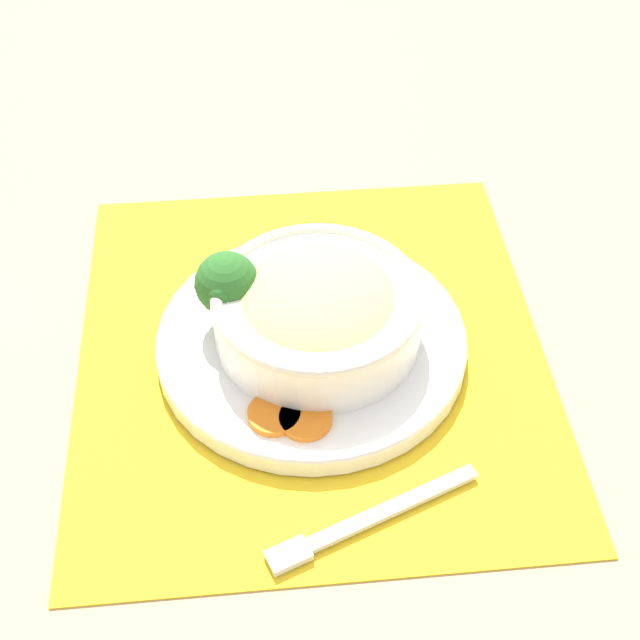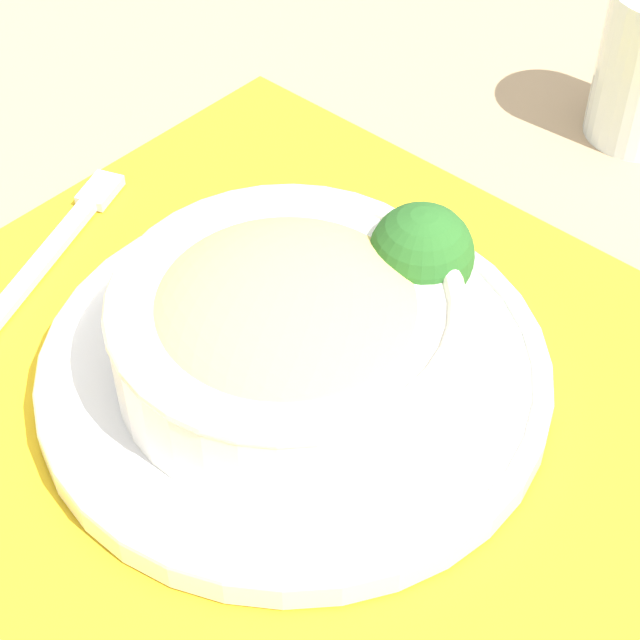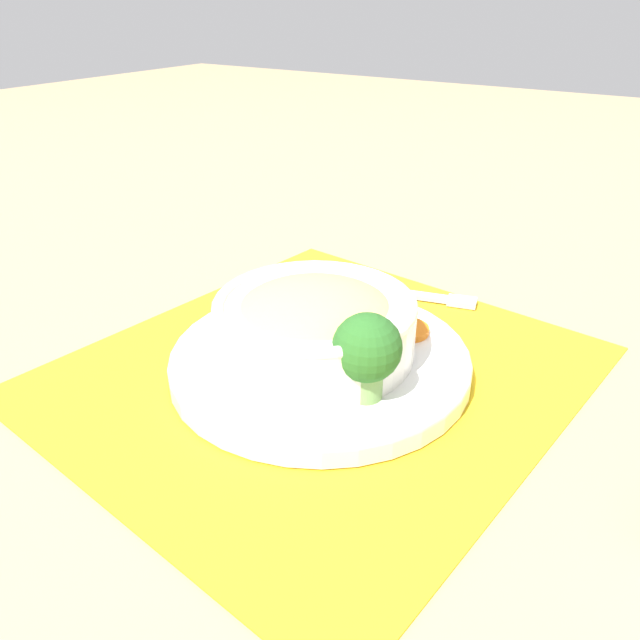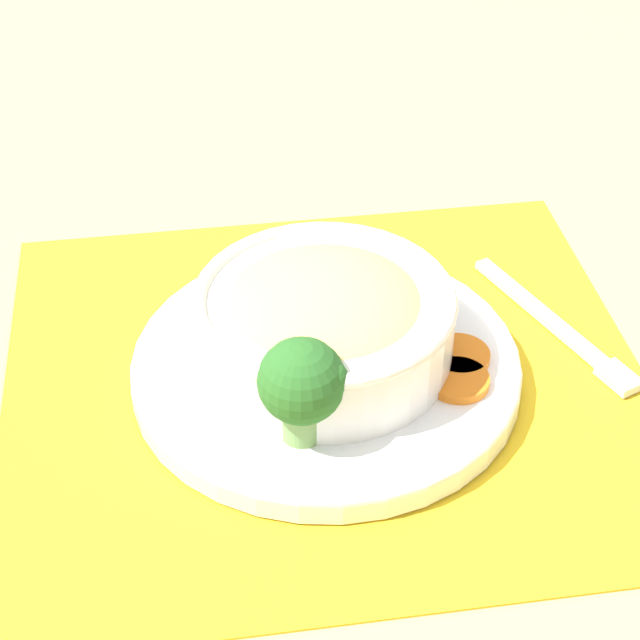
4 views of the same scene
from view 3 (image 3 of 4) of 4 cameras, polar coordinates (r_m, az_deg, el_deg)
ground_plane at (r=0.60m, az=0.01°, el=-4.80°), size 4.00×4.00×0.00m
placemat at (r=0.60m, az=0.01°, el=-4.63°), size 0.51×0.48×0.00m
plate at (r=0.59m, az=0.01°, el=-3.55°), size 0.28×0.28×0.02m
bowl at (r=0.57m, az=-0.55°, el=-0.18°), size 0.19×0.19×0.07m
broccoli_floret at (r=0.51m, az=4.35°, el=-2.77°), size 0.06×0.06×0.08m
carrot_slice_near at (r=0.63m, az=7.92°, el=-0.87°), size 0.04×0.04×0.01m
carrot_slice_middle at (r=0.65m, az=6.36°, el=0.08°), size 0.04×0.04×0.01m
fork at (r=0.74m, az=8.54°, el=2.29°), size 0.06×0.18×0.01m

